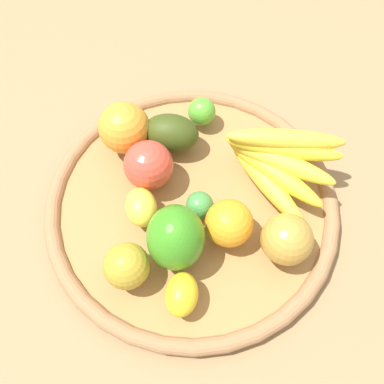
% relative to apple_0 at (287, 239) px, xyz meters
% --- Properties ---
extents(ground_plane, '(2.40, 2.40, 0.00)m').
position_rel_apple_0_xyz_m(ground_plane, '(0.16, 0.00, -0.07)').
color(ground_plane, '#8D734D').
rests_on(ground_plane, ground).
extents(basket, '(0.47, 0.47, 0.03)m').
position_rel_apple_0_xyz_m(basket, '(0.16, 0.00, -0.05)').
color(basket, '#A47844').
rests_on(basket, ground_plane).
extents(apple_0, '(0.10, 0.10, 0.07)m').
position_rel_apple_0_xyz_m(apple_0, '(0.00, 0.00, 0.00)').
color(apple_0, '#B28938').
rests_on(apple_0, basket).
extents(bell_pepper, '(0.12, 0.12, 0.10)m').
position_rel_apple_0_xyz_m(bell_pepper, '(0.13, 0.09, 0.01)').
color(bell_pepper, '#398C1E').
rests_on(bell_pepper, basket).
extents(avocado, '(0.11, 0.10, 0.06)m').
position_rel_apple_0_xyz_m(avocado, '(0.24, -0.07, -0.01)').
color(avocado, '#354515').
rests_on(avocado, basket).
extents(lemon_0, '(0.08, 0.08, 0.05)m').
position_rel_apple_0_xyz_m(lemon_0, '(0.21, 0.06, -0.01)').
color(lemon_0, yellow).
rests_on(lemon_0, basket).
extents(banana_bunch, '(0.18, 0.15, 0.09)m').
position_rel_apple_0_xyz_m(banana_bunch, '(0.07, -0.11, 0.01)').
color(banana_bunch, yellow).
rests_on(banana_bunch, basket).
extents(apple_1, '(0.09, 0.09, 0.06)m').
position_rel_apple_0_xyz_m(apple_1, '(0.17, 0.15, -0.00)').
color(apple_1, '#B1932B').
rests_on(apple_1, basket).
extents(lemon_1, '(0.07, 0.07, 0.05)m').
position_rel_apple_0_xyz_m(lemon_1, '(0.08, 0.14, -0.01)').
color(lemon_1, yellow).
rests_on(lemon_1, basket).
extents(orange_1, '(0.11, 0.11, 0.08)m').
position_rel_apple_0_xyz_m(orange_1, '(0.31, -0.03, 0.00)').
color(orange_1, orange).
rests_on(orange_1, basket).
extents(apple_2, '(0.10, 0.10, 0.08)m').
position_rel_apple_0_xyz_m(apple_2, '(0.23, 0.01, 0.00)').
color(apple_2, '#DC4636').
rests_on(apple_2, basket).
extents(orange_0, '(0.07, 0.07, 0.07)m').
position_rel_apple_0_xyz_m(orange_0, '(0.08, 0.02, -0.00)').
color(orange_0, orange).
rests_on(orange_0, basket).
extents(lime_0, '(0.07, 0.07, 0.05)m').
position_rel_apple_0_xyz_m(lime_0, '(0.23, -0.14, -0.01)').
color(lime_0, '#55AB30').
rests_on(lime_0, basket).
extents(lime_1, '(0.06, 0.06, 0.04)m').
position_rel_apple_0_xyz_m(lime_1, '(0.14, 0.01, -0.02)').
color(lime_1, '#429042').
rests_on(lime_1, basket).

